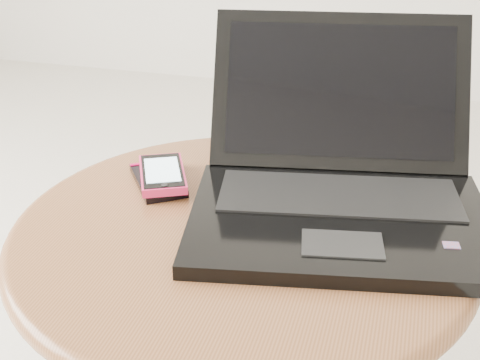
# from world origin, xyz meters

# --- Properties ---
(table) EXTENTS (0.63, 0.63, 0.50)m
(table) POSITION_xyz_m (0.08, -0.05, 0.39)
(table) COLOR #552A18
(table) RESTS_ON ground
(laptop) EXTENTS (0.46, 0.47, 0.23)m
(laptop) POSITION_xyz_m (0.20, 0.04, 0.54)
(laptop) COLOR black
(laptop) RESTS_ON table
(phone_black) EXTENTS (0.12, 0.13, 0.01)m
(phone_black) POSITION_xyz_m (-0.08, 0.04, 0.50)
(phone_black) COLOR black
(phone_black) RESTS_ON table
(phone_pink) EXTENTS (0.11, 0.14, 0.01)m
(phone_pink) POSITION_xyz_m (-0.07, 0.04, 0.52)
(phone_pink) COLOR #EA2860
(phone_pink) RESTS_ON phone_black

